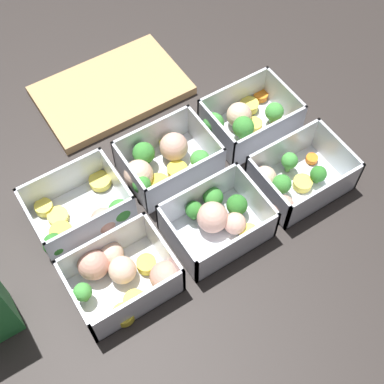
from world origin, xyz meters
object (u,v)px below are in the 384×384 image
container_near_right (293,179)px  container_far_center (163,162)px  container_near_center (219,218)px  container_near_left (123,274)px  container_far_right (247,119)px  container_far_left (83,214)px

container_near_right → container_far_center: same height
container_near_center → container_far_center: 0.15m
container_near_left → container_far_right: size_ratio=1.05×
container_near_left → container_far_right: bearing=23.5°
container_far_left → container_far_right: size_ratio=1.00×
container_far_left → container_far_right: (0.34, 0.02, 0.00)m
container_near_right → container_far_left: same height
container_near_center → container_near_right: same height
container_near_right → container_far_center: (-0.17, 0.15, 0.00)m
container_near_center → container_far_left: same height
container_near_center → container_far_right: (0.16, 0.15, -0.00)m
container_near_left → container_near_right: same height
container_near_right → container_near_center: bearing=178.3°
container_near_left → container_near_center: size_ratio=1.09×
container_far_right → container_near_center: bearing=-137.8°
container_near_center → container_far_left: (-0.18, 0.13, -0.00)m
container_far_left → container_far_right: bearing=3.0°
container_near_center → container_far_right: same height
container_near_left → container_far_center: same height
container_near_left → container_near_center: same height
container_near_left → container_far_center: (0.16, 0.15, 0.00)m
container_near_left → container_far_left: bearing=91.3°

